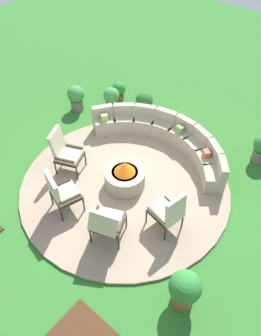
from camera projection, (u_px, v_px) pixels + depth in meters
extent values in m
plane|color=#2D6B28|center=(125.00, 186.00, 7.76)|extent=(24.00, 24.00, 0.00)
cylinder|color=gray|center=(125.00, 185.00, 7.73)|extent=(4.85, 4.85, 0.06)
cylinder|color=#9E937F|center=(125.00, 178.00, 7.56)|extent=(0.93, 0.93, 0.43)
cylinder|color=black|center=(125.00, 173.00, 7.43)|extent=(0.60, 0.60, 0.06)
cone|color=orange|center=(125.00, 167.00, 7.30)|extent=(0.48, 0.48, 0.28)
cube|color=#9E937F|center=(213.00, 179.00, 7.53)|extent=(0.70, 0.71, 0.44)
cube|color=#9E937F|center=(223.00, 168.00, 7.26)|extent=(0.47, 0.53, 0.30)
cube|color=#9E937F|center=(206.00, 163.00, 7.90)|extent=(0.71, 0.69, 0.44)
cube|color=#9E937F|center=(215.00, 150.00, 7.66)|extent=(0.54, 0.45, 0.30)
cube|color=#9E937F|center=(195.00, 149.00, 8.25)|extent=(0.67, 0.61, 0.44)
cube|color=#9E937F|center=(202.00, 135.00, 8.03)|extent=(0.57, 0.34, 0.30)
cube|color=#9E937F|center=(180.00, 137.00, 8.55)|extent=(0.59, 0.49, 0.44)
cube|color=#9E937F|center=(185.00, 124.00, 8.35)|extent=(0.56, 0.20, 0.30)
cube|color=#9E937F|center=(163.00, 129.00, 8.78)|extent=(0.62, 0.54, 0.44)
cube|color=#9E937F|center=(166.00, 115.00, 8.60)|extent=(0.57, 0.26, 0.30)
cube|color=#9E937F|center=(144.00, 125.00, 8.91)|extent=(0.69, 0.65, 0.44)
cube|color=#9E937F|center=(145.00, 110.00, 8.75)|extent=(0.56, 0.38, 0.30)
cube|color=#9E937F|center=(124.00, 123.00, 8.96)|extent=(0.71, 0.70, 0.44)
cube|color=#9E937F|center=(124.00, 109.00, 8.79)|extent=(0.52, 0.48, 0.30)
cube|color=#9E937F|center=(104.00, 125.00, 8.90)|extent=(0.68, 0.71, 0.44)
cube|color=#9E937F|center=(102.00, 111.00, 8.73)|extent=(0.44, 0.55, 0.30)
cube|color=#93B756|center=(104.00, 117.00, 8.65)|extent=(0.22, 0.23, 0.17)
cube|color=#70A34C|center=(180.00, 129.00, 8.30)|extent=(0.20, 0.18, 0.17)
cube|color=#BC5B47|center=(207.00, 154.00, 7.68)|extent=(0.22, 0.22, 0.17)
cylinder|color=#2D2319|center=(85.00, 159.00, 8.03)|extent=(0.04, 0.04, 0.38)
cylinder|color=#2D2319|center=(77.00, 174.00, 7.69)|extent=(0.04, 0.04, 0.38)
cylinder|color=#2D2319|center=(65.00, 154.00, 8.15)|extent=(0.04, 0.04, 0.38)
cylinder|color=#2D2319|center=(56.00, 169.00, 7.80)|extent=(0.04, 0.04, 0.38)
cube|color=#2D2319|center=(70.00, 157.00, 7.76)|extent=(0.75, 0.73, 0.05)
cube|color=beige|center=(69.00, 155.00, 7.71)|extent=(0.69, 0.67, 0.09)
cube|color=beige|center=(57.00, 143.00, 7.55)|extent=(0.33, 0.56, 0.73)
cube|color=#2D2319|center=(73.00, 146.00, 7.83)|extent=(0.47, 0.24, 0.04)
cube|color=#2D2319|center=(64.00, 160.00, 7.51)|extent=(0.47, 0.24, 0.04)
cylinder|color=#2D2319|center=(73.00, 189.00, 7.36)|extent=(0.04, 0.04, 0.38)
cylinder|color=#2D2319|center=(84.00, 205.00, 7.06)|extent=(0.04, 0.04, 0.38)
cylinder|color=#2D2319|center=(52.00, 199.00, 7.17)|extent=(0.04, 0.04, 0.38)
cylinder|color=#2D2319|center=(62.00, 215.00, 6.87)|extent=(0.04, 0.04, 0.38)
cube|color=#2D2319|center=(66.00, 195.00, 6.96)|extent=(0.69, 0.69, 0.05)
cube|color=beige|center=(66.00, 193.00, 6.91)|extent=(0.64, 0.63, 0.09)
cube|color=beige|center=(53.00, 188.00, 6.61)|extent=(0.59, 0.28, 0.75)
cube|color=#2D2319|center=(60.00, 183.00, 7.01)|extent=(0.19, 0.46, 0.04)
cube|color=#2D2319|center=(70.00, 199.00, 6.72)|extent=(0.19, 0.46, 0.04)
cylinder|color=#2D2319|center=(100.00, 215.00, 6.86)|extent=(0.04, 0.04, 0.38)
cylinder|color=#2D2319|center=(126.00, 221.00, 6.76)|extent=(0.04, 0.04, 0.38)
cylinder|color=#2D2319|center=(91.00, 237.00, 6.50)|extent=(0.04, 0.04, 0.38)
cylinder|color=#2D2319|center=(119.00, 244.00, 6.39)|extent=(0.04, 0.04, 0.38)
cube|color=#2D2319|center=(108.00, 223.00, 6.47)|extent=(0.80, 0.78, 0.05)
cube|color=beige|center=(108.00, 221.00, 6.42)|extent=(0.73, 0.72, 0.09)
cube|color=beige|center=(103.00, 224.00, 6.09)|extent=(0.60, 0.38, 0.65)
cube|color=#2D2319|center=(94.00, 215.00, 6.43)|extent=(0.25, 0.46, 0.04)
cube|color=#2D2319|center=(122.00, 222.00, 6.33)|extent=(0.25, 0.46, 0.04)
cylinder|color=#2D2319|center=(146.00, 217.00, 6.84)|extent=(0.04, 0.04, 0.38)
cylinder|color=#2D2319|center=(164.00, 205.00, 7.05)|extent=(0.04, 0.04, 0.38)
cylinder|color=#2D2319|center=(165.00, 235.00, 6.53)|extent=(0.04, 0.04, 0.38)
cylinder|color=#2D2319|center=(182.00, 222.00, 6.75)|extent=(0.04, 0.04, 0.38)
cube|color=#2D2319|center=(165.00, 213.00, 6.64)|extent=(0.68, 0.62, 0.05)
cube|color=beige|center=(165.00, 211.00, 6.59)|extent=(0.63, 0.57, 0.09)
cube|color=beige|center=(176.00, 211.00, 6.26)|extent=(0.23, 0.51, 0.63)
cube|color=#2D2319|center=(157.00, 215.00, 6.44)|extent=(0.51, 0.14, 0.04)
cube|color=#2D2319|center=(174.00, 203.00, 6.64)|extent=(0.51, 0.14, 0.04)
cylinder|color=brown|center=(183.00, 297.00, 5.75)|extent=(0.40, 0.40, 0.34)
sphere|color=#2D7A33|center=(185.00, 287.00, 5.47)|extent=(0.57, 0.57, 0.57)
cylinder|color=#605B56|center=(259.00, 155.00, 8.26)|extent=(0.35, 0.35, 0.33)
cylinder|color=#605B56|center=(77.00, 105.00, 9.76)|extent=(0.36, 0.36, 0.33)
sphere|color=#3D8E42|center=(76.00, 94.00, 9.50)|extent=(0.49, 0.49, 0.49)
cylinder|color=#605B56|center=(112.00, 105.00, 9.77)|extent=(0.34, 0.34, 0.30)
sphere|color=#3D8E42|center=(111.00, 95.00, 9.53)|extent=(0.47, 0.47, 0.47)
cylinder|color=brown|center=(119.00, 96.00, 10.19)|extent=(0.31, 0.31, 0.21)
sphere|color=#2D7A33|center=(119.00, 88.00, 9.99)|extent=(0.41, 0.41, 0.41)
sphere|color=yellow|center=(120.00, 87.00, 9.91)|extent=(0.14, 0.14, 0.14)
cylinder|color=#A89E8E|center=(144.00, 111.00, 9.60)|extent=(0.40, 0.40, 0.27)
sphere|color=#236028|center=(144.00, 100.00, 9.34)|extent=(0.48, 0.48, 0.48)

